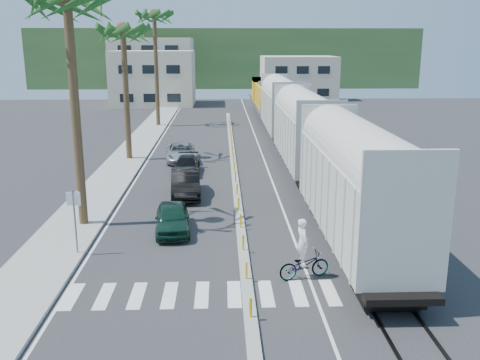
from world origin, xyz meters
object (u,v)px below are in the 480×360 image
street_sign (74,213)px  car_lead (172,218)px  cyclist (304,260)px  car_second (185,183)px

street_sign → car_lead: (3.92, 2.93, -1.27)m
cyclist → car_second: bearing=7.3°
car_second → car_lead: bearing=-96.5°
car_second → cyclist: bearing=-70.0°
street_sign → cyclist: street_sign is taller
street_sign → car_lead: 5.06m
car_second → cyclist: 13.17m
car_lead → cyclist: cyclist is taller
car_lead → car_second: bearing=82.5°
street_sign → car_second: bearing=66.0°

